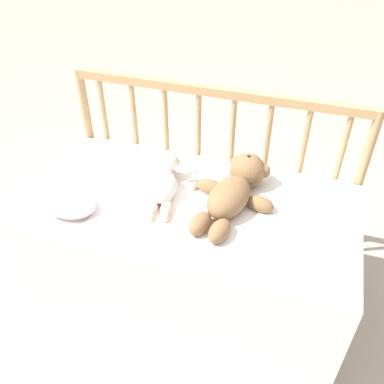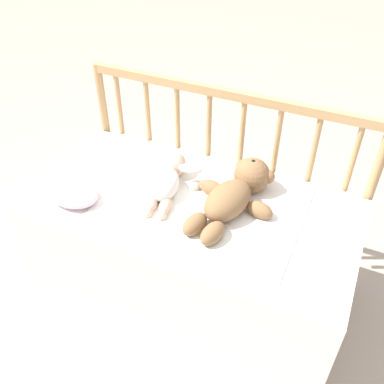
{
  "view_description": "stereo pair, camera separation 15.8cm",
  "coord_description": "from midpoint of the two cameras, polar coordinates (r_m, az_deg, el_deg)",
  "views": [
    {
      "loc": [
        0.36,
        -1.16,
        1.6
      ],
      "look_at": [
        0.0,
        0.01,
        0.59
      ],
      "focal_mm": 40.0,
      "sensor_mm": 36.0,
      "label": 1
    },
    {
      "loc": [
        0.51,
        -1.1,
        1.6
      ],
      "look_at": [
        0.0,
        0.01,
        0.59
      ],
      "focal_mm": 40.0,
      "sensor_mm": 36.0,
      "label": 2
    }
  ],
  "objects": [
    {
      "name": "crib_mattress",
      "position": [
        1.8,
        -2.59,
        -8.23
      ],
      "size": [
        1.24,
        0.62,
        0.53
      ],
      "color": "white",
      "rests_on": "ground_plane"
    },
    {
      "name": "baby",
      "position": [
        1.66,
        -6.49,
        1.33
      ],
      "size": [
        0.26,
        0.34,
        0.11
      ],
      "color": "white",
      "rests_on": "crib_mattress"
    },
    {
      "name": "ground_plane",
      "position": [
        2.01,
        -2.36,
        -13.34
      ],
      "size": [
        12.0,
        12.0,
        0.0
      ],
      "primitive_type": "plane",
      "color": "tan"
    },
    {
      "name": "crib_rail",
      "position": [
        1.82,
        0.58,
        6.61
      ],
      "size": [
        1.24,
        0.04,
        0.86
      ],
      "color": "tan",
      "rests_on": "ground_plane"
    },
    {
      "name": "small_pillow",
      "position": [
        1.66,
        -18.67,
        -1.7
      ],
      "size": [
        0.21,
        0.14,
        0.06
      ],
      "color": "silver",
      "rests_on": "crib_mattress"
    },
    {
      "name": "blanket",
      "position": [
        1.62,
        -1.42,
        -1.64
      ],
      "size": [
        0.74,
        0.54,
        0.01
      ],
      "color": "white",
      "rests_on": "crib_mattress"
    },
    {
      "name": "teddy_bear",
      "position": [
        1.59,
        2.9,
        0.2
      ],
      "size": [
        0.32,
        0.45,
        0.14
      ],
      "color": "olive",
      "rests_on": "crib_mattress"
    }
  ]
}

